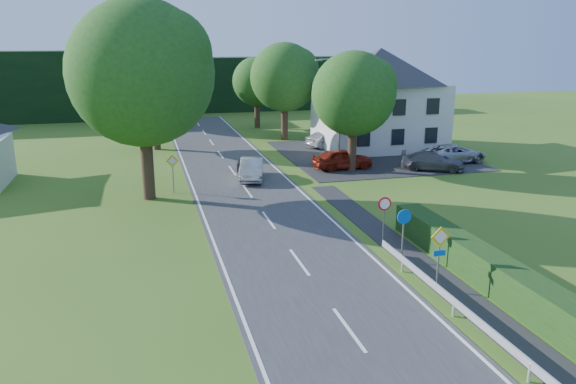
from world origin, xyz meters
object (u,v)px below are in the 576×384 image
object	(u,v)px
streetlight	(338,106)
motorcycle	(239,164)
moving_car	(252,169)
parasol	(362,139)
parked_car_silver_b	(454,153)
parked_car_red	(343,159)
parked_car_grey	(433,161)
parked_car_silver_a	(329,140)

from	to	relation	value
streetlight	motorcycle	bearing A→B (deg)	-179.66
moving_car	parasol	world-z (taller)	parasol
parked_car_silver_b	parasol	size ratio (longest dim) A/B	2.38
parked_car_red	parked_car_grey	distance (m)	6.56
parked_car_grey	parasol	xyz separation A→B (m)	(-2.14, 8.50, 0.31)
parked_car_silver_b	parasol	xyz separation A→B (m)	(-5.02, 6.57, 0.26)
streetlight	parked_car_grey	size ratio (longest dim) A/B	1.77
parked_car_red	parked_car_silver_b	xyz separation A→B (m)	(9.12, -0.11, -0.04)
motorcycle	parked_car_red	bearing A→B (deg)	6.41
parked_car_red	parasol	world-z (taller)	parasol
motorcycle	parked_car_silver_b	bearing A→B (deg)	11.87
streetlight	parked_car_silver_b	distance (m)	9.90
moving_car	motorcycle	size ratio (longest dim) A/B	2.51
moving_car	parked_car_silver_b	xyz separation A→B (m)	(16.22, 1.34, -0.01)
parasol	motorcycle	bearing A→B (deg)	-156.49
parked_car_silver_a	parasol	xyz separation A→B (m)	(2.29, -2.00, 0.29)
parked_car_silver_a	parked_car_grey	size ratio (longest dim) A/B	0.91
moving_car	motorcycle	distance (m)	2.91
parked_car_silver_b	parasol	bearing A→B (deg)	30.37
parked_car_silver_a	parked_car_silver_b	xyz separation A→B (m)	(7.32, -8.57, 0.03)
moving_car	motorcycle	world-z (taller)	moving_car
parked_car_grey	parked_car_silver_b	bearing A→B (deg)	-28.69
motorcycle	parasol	size ratio (longest dim) A/B	0.81
parked_car_grey	parasol	world-z (taller)	parasol
parked_car_red	parked_car_silver_a	world-z (taller)	parked_car_red
parked_car_silver_a	parasol	distance (m)	3.06
streetlight	parked_car_red	distance (m)	3.95
parasol	parked_car_grey	bearing A→B (deg)	-75.89
streetlight	parasol	bearing A→B (deg)	51.22
streetlight	parked_car_red	world-z (taller)	streetlight
parked_car_silver_b	parked_car_silver_a	bearing A→B (deg)	33.45
moving_car	parked_car_red	xyz separation A→B (m)	(7.10, 1.45, 0.04)
motorcycle	parked_car_silver_b	world-z (taller)	parked_car_silver_b
moving_car	parked_car_red	bearing A→B (deg)	24.73
streetlight	parked_car_grey	world-z (taller)	streetlight
parked_car_grey	parked_car_silver_b	size ratio (longest dim) A/B	0.88
motorcycle	parasol	xyz separation A→B (m)	(11.60, 5.05, 0.51)
parked_car_silver_b	parasol	world-z (taller)	parasol
motorcycle	moving_car	bearing A→B (deg)	-64.94
moving_car	parked_car_red	distance (m)	7.25
parked_car_silver_b	parasol	distance (m)	8.27
motorcycle	parked_car_silver_b	size ratio (longest dim) A/B	0.34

